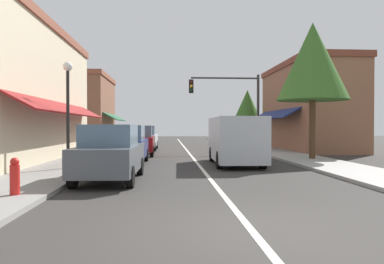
{
  "coord_description": "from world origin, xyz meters",
  "views": [
    {
      "loc": [
        -1.38,
        -5.87,
        1.71
      ],
      "look_at": [
        0.08,
        15.83,
        1.38
      ],
      "focal_mm": 33.98,
      "sensor_mm": 36.0,
      "label": 1
    }
  ],
  "objects_px": {
    "parked_car_far_left": "(145,138)",
    "tree_right_far": "(247,106)",
    "parked_car_nearest_left": "(110,153)",
    "parked_car_second_left": "(126,145)",
    "parked_car_third_left": "(139,141)",
    "fire_hydrant": "(15,176)",
    "van_in_lane": "(235,139)",
    "tree_right_near": "(313,62)",
    "traffic_signal_mast_arm": "(233,99)",
    "street_lamp_left_near": "(68,96)"
  },
  "relations": [
    {
      "from": "parked_car_third_left",
      "to": "tree_right_far",
      "type": "distance_m",
      "value": 13.72
    },
    {
      "from": "parked_car_third_left",
      "to": "tree_right_far",
      "type": "height_order",
      "value": "tree_right_far"
    },
    {
      "from": "traffic_signal_mast_arm",
      "to": "tree_right_near",
      "type": "bearing_deg",
      "value": -68.21
    },
    {
      "from": "parked_car_nearest_left",
      "to": "parked_car_third_left",
      "type": "height_order",
      "value": "same"
    },
    {
      "from": "parked_car_nearest_left",
      "to": "van_in_lane",
      "type": "xyz_separation_m",
      "value": [
        4.82,
        4.58,
        0.27
      ]
    },
    {
      "from": "fire_hydrant",
      "to": "van_in_lane",
      "type": "bearing_deg",
      "value": 48.32
    },
    {
      "from": "traffic_signal_mast_arm",
      "to": "parked_car_third_left",
      "type": "bearing_deg",
      "value": -155.4
    },
    {
      "from": "parked_car_far_left",
      "to": "van_in_lane",
      "type": "distance_m",
      "value": 11.46
    },
    {
      "from": "traffic_signal_mast_arm",
      "to": "parked_car_far_left",
      "type": "bearing_deg",
      "value": 160.89
    },
    {
      "from": "parked_car_far_left",
      "to": "tree_right_far",
      "type": "xyz_separation_m",
      "value": [
        8.74,
        5.26,
        2.68
      ]
    },
    {
      "from": "van_in_lane",
      "to": "street_lamp_left_near",
      "type": "bearing_deg",
      "value": -162.4
    },
    {
      "from": "van_in_lane",
      "to": "traffic_signal_mast_arm",
      "type": "height_order",
      "value": "traffic_signal_mast_arm"
    },
    {
      "from": "parked_car_second_left",
      "to": "parked_car_far_left",
      "type": "height_order",
      "value": "same"
    },
    {
      "from": "parked_car_nearest_left",
      "to": "parked_car_far_left",
      "type": "distance_m",
      "value": 15.03
    },
    {
      "from": "parked_car_second_left",
      "to": "van_in_lane",
      "type": "bearing_deg",
      "value": -5.3
    },
    {
      "from": "van_in_lane",
      "to": "traffic_signal_mast_arm",
      "type": "xyz_separation_m",
      "value": [
        1.44,
        8.33,
        2.45
      ]
    },
    {
      "from": "fire_hydrant",
      "to": "tree_right_far",
      "type": "bearing_deg",
      "value": 65.3
    },
    {
      "from": "parked_car_second_left",
      "to": "tree_right_near",
      "type": "bearing_deg",
      "value": 7.01
    },
    {
      "from": "parked_car_third_left",
      "to": "parked_car_far_left",
      "type": "distance_m",
      "value": 4.94
    },
    {
      "from": "traffic_signal_mast_arm",
      "to": "tree_right_far",
      "type": "bearing_deg",
      "value": 70.51
    },
    {
      "from": "parked_car_far_left",
      "to": "parked_car_nearest_left",
      "type": "bearing_deg",
      "value": -89.56
    },
    {
      "from": "parked_car_third_left",
      "to": "street_lamp_left_near",
      "type": "height_order",
      "value": "street_lamp_left_near"
    },
    {
      "from": "fire_hydrant",
      "to": "parked_car_far_left",
      "type": "bearing_deg",
      "value": 83.94
    },
    {
      "from": "van_in_lane",
      "to": "parked_car_third_left",
      "type": "bearing_deg",
      "value": 132.09
    },
    {
      "from": "parked_car_nearest_left",
      "to": "tree_right_far",
      "type": "relative_size",
      "value": 0.84
    },
    {
      "from": "parked_car_third_left",
      "to": "traffic_signal_mast_arm",
      "type": "bearing_deg",
      "value": 23.35
    },
    {
      "from": "parked_car_far_left",
      "to": "van_in_lane",
      "type": "bearing_deg",
      "value": -64.91
    },
    {
      "from": "tree_right_near",
      "to": "tree_right_far",
      "type": "xyz_separation_m",
      "value": [
        -0.12,
        14.21,
        -1.37
      ]
    },
    {
      "from": "parked_car_second_left",
      "to": "parked_car_third_left",
      "type": "xyz_separation_m",
      "value": [
        0.17,
        4.98,
        0.0
      ]
    },
    {
      "from": "tree_right_near",
      "to": "traffic_signal_mast_arm",
      "type": "bearing_deg",
      "value": 111.79
    },
    {
      "from": "traffic_signal_mast_arm",
      "to": "tree_right_near",
      "type": "xyz_separation_m",
      "value": [
        2.73,
        -6.83,
        1.33
      ]
    },
    {
      "from": "traffic_signal_mast_arm",
      "to": "tree_right_near",
      "type": "relative_size",
      "value": 0.76
    },
    {
      "from": "van_in_lane",
      "to": "tree_right_far",
      "type": "xyz_separation_m",
      "value": [
        4.05,
        15.71,
        2.41
      ]
    },
    {
      "from": "van_in_lane",
      "to": "tree_right_far",
      "type": "height_order",
      "value": "tree_right_far"
    },
    {
      "from": "traffic_signal_mast_arm",
      "to": "street_lamp_left_near",
      "type": "distance_m",
      "value": 13.22
    },
    {
      "from": "parked_car_far_left",
      "to": "van_in_lane",
      "type": "height_order",
      "value": "van_in_lane"
    },
    {
      "from": "fire_hydrant",
      "to": "tree_right_near",
      "type": "bearing_deg",
      "value": 39.62
    },
    {
      "from": "parked_car_nearest_left",
      "to": "traffic_signal_mast_arm",
      "type": "bearing_deg",
      "value": 65.68
    },
    {
      "from": "parked_car_third_left",
      "to": "fire_hydrant",
      "type": "xyz_separation_m",
      "value": [
        -1.86,
        -12.9,
        -0.33
      ]
    },
    {
      "from": "tree_right_near",
      "to": "parked_car_third_left",
      "type": "bearing_deg",
      "value": 155.74
    },
    {
      "from": "tree_right_near",
      "to": "tree_right_far",
      "type": "bearing_deg",
      "value": 90.47
    },
    {
      "from": "parked_car_second_left",
      "to": "traffic_signal_mast_arm",
      "type": "distance_m",
      "value": 10.41
    },
    {
      "from": "parked_car_third_left",
      "to": "tree_right_near",
      "type": "height_order",
      "value": "tree_right_near"
    },
    {
      "from": "parked_car_far_left",
      "to": "street_lamp_left_near",
      "type": "height_order",
      "value": "street_lamp_left_near"
    },
    {
      "from": "parked_car_second_left",
      "to": "tree_right_near",
      "type": "xyz_separation_m",
      "value": [
        9.06,
        0.97,
        4.05
      ]
    },
    {
      "from": "parked_car_second_left",
      "to": "fire_hydrant",
      "type": "distance_m",
      "value": 8.11
    },
    {
      "from": "parked_car_third_left",
      "to": "fire_hydrant",
      "type": "relative_size",
      "value": 4.75
    },
    {
      "from": "parked_car_second_left",
      "to": "traffic_signal_mast_arm",
      "type": "bearing_deg",
      "value": 51.82
    },
    {
      "from": "parked_car_nearest_left",
      "to": "van_in_lane",
      "type": "distance_m",
      "value": 6.65
    },
    {
      "from": "parked_car_far_left",
      "to": "van_in_lane",
      "type": "relative_size",
      "value": 0.79
    }
  ]
}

